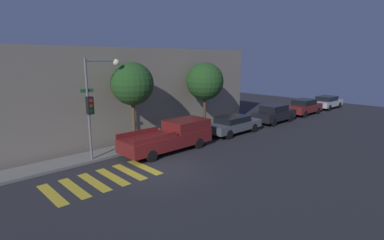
% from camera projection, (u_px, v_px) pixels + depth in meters
% --- Properties ---
extents(ground_plane, '(60.00, 60.00, 0.00)m').
position_uv_depth(ground_plane, '(162.00, 169.00, 14.86)').
color(ground_plane, '#28282D').
extents(sidewalk, '(26.00, 1.65, 0.14)m').
position_uv_depth(sidewalk, '(120.00, 150.00, 17.71)').
color(sidewalk, slate).
rests_on(sidewalk, ground).
extents(building_row, '(26.00, 6.00, 6.07)m').
position_uv_depth(building_row, '(85.00, 94.00, 20.11)').
color(building_row, gray).
rests_on(building_row, ground).
extents(crosswalk, '(4.94, 2.60, 0.00)m').
position_uv_depth(crosswalk, '(103.00, 179.00, 13.61)').
color(crosswalk, gold).
rests_on(crosswalk, ground).
extents(traffic_light_pole, '(2.27, 0.56, 5.43)m').
position_uv_depth(traffic_light_pole, '(96.00, 96.00, 15.48)').
color(traffic_light_pole, slate).
rests_on(traffic_light_pole, ground).
extents(pickup_truck, '(5.68, 1.97, 1.69)m').
position_uv_depth(pickup_truck, '(172.00, 136.00, 17.80)').
color(pickup_truck, maroon).
rests_on(pickup_truck, ground).
extents(sedan_near_corner, '(4.63, 1.79, 1.30)m').
position_uv_depth(sedan_near_corner, '(233.00, 124.00, 21.72)').
color(sedan_near_corner, '#4C5156').
rests_on(sedan_near_corner, ground).
extents(sedan_middle, '(4.27, 1.77, 1.53)m').
position_uv_depth(sedan_middle, '(274.00, 113.00, 25.42)').
color(sedan_middle, black).
rests_on(sedan_middle, ground).
extents(sedan_far_end, '(4.37, 1.76, 1.50)m').
position_uv_depth(sedan_far_end, '(304.00, 107.00, 29.02)').
color(sedan_far_end, maroon).
rests_on(sedan_far_end, ground).
extents(sedan_tail_of_row, '(4.24, 1.86, 1.36)m').
position_uv_depth(sedan_tail_of_row, '(327.00, 102.00, 32.56)').
color(sedan_tail_of_row, '#B7BABF').
rests_on(sedan_tail_of_row, ground).
extents(tree_near_corner, '(2.50, 2.50, 5.20)m').
position_uv_depth(tree_near_corner, '(132.00, 84.00, 17.38)').
color(tree_near_corner, brown).
rests_on(tree_near_corner, ground).
extents(tree_midblock, '(2.69, 2.69, 5.12)m').
position_uv_depth(tree_midblock, '(205.00, 82.00, 21.49)').
color(tree_midblock, '#4C3823').
rests_on(tree_midblock, ground).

